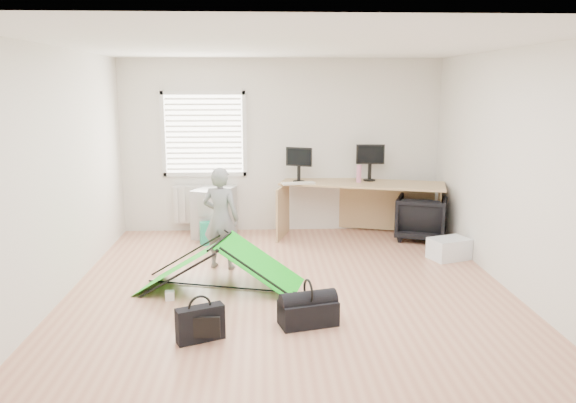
{
  "coord_description": "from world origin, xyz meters",
  "views": [
    {
      "loc": [
        -0.3,
        -6.06,
        2.3
      ],
      "look_at": [
        0.0,
        0.4,
        0.95
      ],
      "focal_mm": 35.0,
      "sensor_mm": 36.0,
      "label": 1
    }
  ],
  "objects_px": {
    "filing_cabinet": "(214,213)",
    "person": "(221,218)",
    "duffel_bag": "(308,313)",
    "thermos": "(359,174)",
    "monitor_right": "(370,167)",
    "storage_crate": "(449,249)",
    "monitor_left": "(299,169)",
    "desk": "(361,209)",
    "kite": "(220,265)",
    "laptop_bag": "(200,324)",
    "office_chair": "(421,218)"
  },
  "relations": [
    {
      "from": "monitor_left",
      "to": "thermos",
      "type": "relative_size",
      "value": 1.54
    },
    {
      "from": "filing_cabinet",
      "to": "monitor_right",
      "type": "xyz_separation_m",
      "value": [
        2.41,
        0.1,
        0.67
      ]
    },
    {
      "from": "monitor_left",
      "to": "person",
      "type": "distance_m",
      "value": 1.93
    },
    {
      "from": "desk",
      "to": "laptop_bag",
      "type": "distance_m",
      "value": 4.14
    },
    {
      "from": "kite",
      "to": "monitor_right",
      "type": "bearing_deg",
      "value": 63.04
    },
    {
      "from": "laptop_bag",
      "to": "desk",
      "type": "bearing_deg",
      "value": 35.43
    },
    {
      "from": "office_chair",
      "to": "monitor_right",
      "type": "bearing_deg",
      "value": -9.06
    },
    {
      "from": "office_chair",
      "to": "person",
      "type": "distance_m",
      "value": 3.18
    },
    {
      "from": "person",
      "to": "monitor_left",
      "type": "bearing_deg",
      "value": -107.36
    },
    {
      "from": "monitor_left",
      "to": "duffel_bag",
      "type": "xyz_separation_m",
      "value": [
        -0.12,
        -3.34,
        -0.91
      ]
    },
    {
      "from": "desk",
      "to": "office_chair",
      "type": "relative_size",
      "value": 3.34
    },
    {
      "from": "filing_cabinet",
      "to": "person",
      "type": "relative_size",
      "value": 0.58
    },
    {
      "from": "monitor_right",
      "to": "person",
      "type": "xyz_separation_m",
      "value": [
        -2.19,
        -1.64,
        -0.39
      ]
    },
    {
      "from": "thermos",
      "to": "storage_crate",
      "type": "height_order",
      "value": "thermos"
    },
    {
      "from": "filing_cabinet",
      "to": "monitor_right",
      "type": "distance_m",
      "value": 2.5
    },
    {
      "from": "monitor_left",
      "to": "laptop_bag",
      "type": "height_order",
      "value": "monitor_left"
    },
    {
      "from": "filing_cabinet",
      "to": "person",
      "type": "distance_m",
      "value": 1.58
    },
    {
      "from": "kite",
      "to": "storage_crate",
      "type": "distance_m",
      "value": 3.15
    },
    {
      "from": "thermos",
      "to": "laptop_bag",
      "type": "relative_size",
      "value": 0.61
    },
    {
      "from": "duffel_bag",
      "to": "thermos",
      "type": "bearing_deg",
      "value": 57.41
    },
    {
      "from": "person",
      "to": "kite",
      "type": "relative_size",
      "value": 0.72
    },
    {
      "from": "desk",
      "to": "storage_crate",
      "type": "distance_m",
      "value": 1.6
    },
    {
      "from": "monitor_left",
      "to": "monitor_right",
      "type": "height_order",
      "value": "monitor_right"
    },
    {
      "from": "thermos",
      "to": "laptop_bag",
      "type": "bearing_deg",
      "value": -119.7
    },
    {
      "from": "desk",
      "to": "laptop_bag",
      "type": "height_order",
      "value": "desk"
    },
    {
      "from": "filing_cabinet",
      "to": "monitor_left",
      "type": "distance_m",
      "value": 1.46
    },
    {
      "from": "filing_cabinet",
      "to": "monitor_left",
      "type": "height_order",
      "value": "monitor_left"
    },
    {
      "from": "storage_crate",
      "to": "duffel_bag",
      "type": "height_order",
      "value": "storage_crate"
    },
    {
      "from": "thermos",
      "to": "monitor_left",
      "type": "bearing_deg",
      "value": 176.56
    },
    {
      "from": "desk",
      "to": "monitor_left",
      "type": "height_order",
      "value": "monitor_left"
    },
    {
      "from": "desk",
      "to": "storage_crate",
      "type": "bearing_deg",
      "value": -35.62
    },
    {
      "from": "desk",
      "to": "kite",
      "type": "relative_size",
      "value": 1.36
    },
    {
      "from": "kite",
      "to": "monitor_left",
      "type": "bearing_deg",
      "value": 80.69
    },
    {
      "from": "desk",
      "to": "monitor_right",
      "type": "bearing_deg",
      "value": 65.76
    },
    {
      "from": "filing_cabinet",
      "to": "kite",
      "type": "relative_size",
      "value": 0.42
    },
    {
      "from": "desk",
      "to": "filing_cabinet",
      "type": "height_order",
      "value": "desk"
    },
    {
      "from": "monitor_right",
      "to": "storage_crate",
      "type": "distance_m",
      "value": 1.86
    },
    {
      "from": "kite",
      "to": "duffel_bag",
      "type": "relative_size",
      "value": 3.26
    },
    {
      "from": "filing_cabinet",
      "to": "storage_crate",
      "type": "relative_size",
      "value": 1.49
    },
    {
      "from": "monitor_right",
      "to": "storage_crate",
      "type": "xyz_separation_m",
      "value": [
        0.84,
        -1.4,
        -0.9
      ]
    },
    {
      "from": "monitor_right",
      "to": "storage_crate",
      "type": "relative_size",
      "value": 0.86
    },
    {
      "from": "person",
      "to": "laptop_bag",
      "type": "distance_m",
      "value": 2.15
    },
    {
      "from": "duffel_bag",
      "to": "filing_cabinet",
      "type": "bearing_deg",
      "value": 94.46
    },
    {
      "from": "desk",
      "to": "laptop_bag",
      "type": "xyz_separation_m",
      "value": [
        -2.1,
        -3.57,
        -0.25
      ]
    },
    {
      "from": "monitor_left",
      "to": "duffel_bag",
      "type": "distance_m",
      "value": 3.47
    },
    {
      "from": "office_chair",
      "to": "storage_crate",
      "type": "bearing_deg",
      "value": 116.53
    },
    {
      "from": "kite",
      "to": "duffel_bag",
      "type": "height_order",
      "value": "kite"
    },
    {
      "from": "office_chair",
      "to": "thermos",
      "type": "bearing_deg",
      "value": 3.81
    },
    {
      "from": "monitor_left",
      "to": "duffel_bag",
      "type": "bearing_deg",
      "value": -67.7
    },
    {
      "from": "filing_cabinet",
      "to": "duffel_bag",
      "type": "xyz_separation_m",
      "value": [
        1.18,
        -3.33,
        -0.25
      ]
    }
  ]
}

